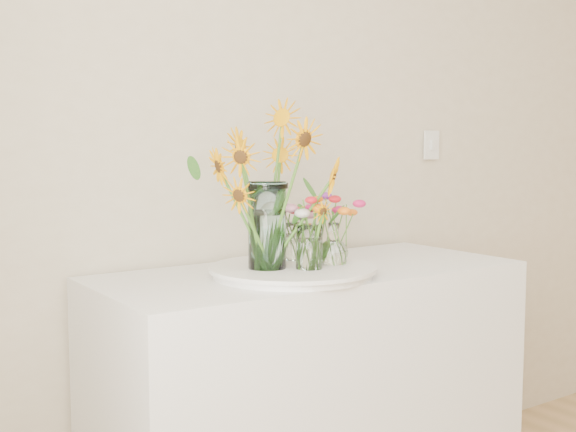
# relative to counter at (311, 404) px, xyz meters

# --- Properties ---
(counter) EXTENTS (1.40, 0.60, 0.90)m
(counter) POSITION_rel_counter_xyz_m (0.00, 0.00, 0.00)
(counter) COLOR white
(counter) RESTS_ON ground_plane
(tray) EXTENTS (0.49, 0.49, 0.02)m
(tray) POSITION_rel_counter_xyz_m (-0.12, -0.07, 0.46)
(tray) COLOR white
(tray) RESTS_ON counter
(mason_jar) EXTENTS (0.13, 0.13, 0.27)m
(mason_jar) POSITION_rel_counter_xyz_m (-0.21, -0.06, 0.61)
(mason_jar) COLOR silver
(mason_jar) RESTS_ON tray
(sunflower_bouquet) EXTENTS (0.82, 0.82, 0.52)m
(sunflower_bouquet) POSITION_rel_counter_xyz_m (-0.21, -0.06, 0.73)
(sunflower_bouquet) COLOR #EA9904
(sunflower_bouquet) RESTS_ON tray
(small_vase_a) EXTENTS (0.10, 0.10, 0.14)m
(small_vase_a) POSITION_rel_counter_xyz_m (-0.11, -0.13, 0.54)
(small_vase_a) COLOR white
(small_vase_a) RESTS_ON tray
(wildflower_posy_a) EXTENTS (0.17, 0.17, 0.23)m
(wildflower_posy_a) POSITION_rel_counter_xyz_m (-0.11, -0.13, 0.59)
(wildflower_posy_a) COLOR orange
(wildflower_posy_a) RESTS_ON tray
(small_vase_b) EXTENTS (0.12, 0.12, 0.13)m
(small_vase_b) POSITION_rel_counter_xyz_m (0.00, -0.11, 0.54)
(small_vase_b) COLOR white
(small_vase_b) RESTS_ON tray
(wildflower_posy_b) EXTENTS (0.22, 0.22, 0.22)m
(wildflower_posy_b) POSITION_rel_counter_xyz_m (0.00, -0.11, 0.59)
(wildflower_posy_b) COLOR orange
(wildflower_posy_b) RESTS_ON tray
(small_vase_c) EXTENTS (0.09, 0.09, 0.13)m
(small_vase_c) POSITION_rel_counter_xyz_m (-0.05, 0.04, 0.54)
(small_vase_c) COLOR white
(small_vase_c) RESTS_ON tray
(wildflower_posy_c) EXTENTS (0.19, 0.19, 0.22)m
(wildflower_posy_c) POSITION_rel_counter_xyz_m (-0.05, 0.04, 0.58)
(wildflower_posy_c) COLOR orange
(wildflower_posy_c) RESTS_ON tray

